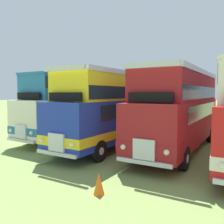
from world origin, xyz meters
The scene contains 4 objects.
bus_first_in_row centered at (-11.28, 0.16, 2.47)m, with size 2.63×10.11×4.49m.
bus_second_in_row centered at (-7.52, -0.16, 2.36)m, with size 2.73×11.69×4.52m.
bus_third_in_row centered at (-3.76, 0.04, 2.36)m, with size 2.85×10.50×4.52m.
cone_mid_row centered at (-4.16, -7.49, 0.36)m, with size 0.36×0.36×0.73m, color orange.
Camera 1 is at (0.21, -13.70, 3.28)m, focal length 38.85 mm.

